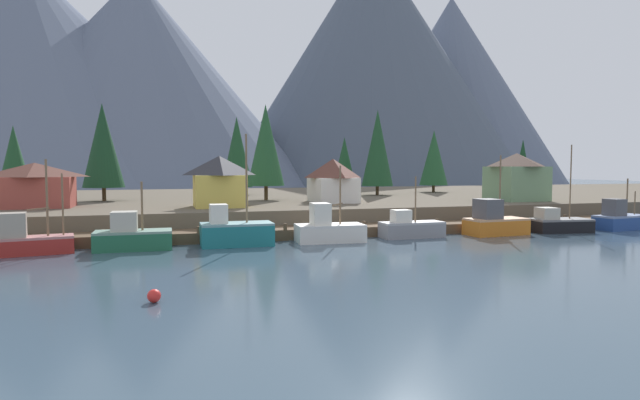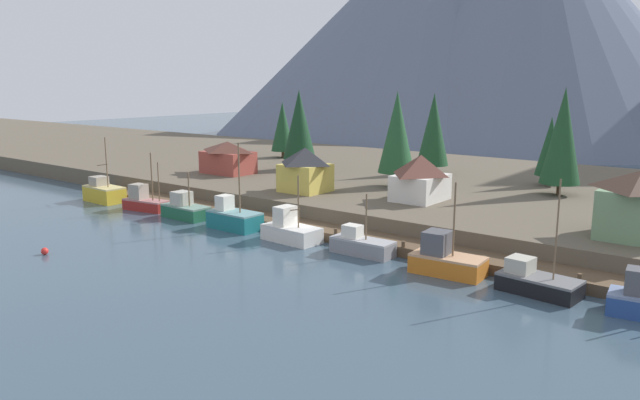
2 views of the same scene
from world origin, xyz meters
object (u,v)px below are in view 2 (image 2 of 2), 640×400
(house_red, at_px, (228,157))
(conifer_mid_left, at_px, (563,136))
(conifer_near_right, at_px, (283,126))
(conifer_back_left, at_px, (550,146))
(fishing_boat_green, at_px, (185,209))
(conifer_near_left, at_px, (299,125))
(house_green, at_px, (639,204))
(house_white, at_px, (420,177))
(channel_buoy, at_px, (45,251))
(fishing_boat_orange, at_px, (445,259))
(fishing_boat_yellow, at_px, (104,192))
(fishing_boat_grey, at_px, (361,245))
(fishing_boat_teal, at_px, (234,218))
(fishing_boat_red, at_px, (144,201))
(conifer_back_right, at_px, (397,132))
(fishing_boat_white, at_px, (290,230))
(fishing_boat_black, at_px, (536,282))
(house_yellow, at_px, (305,169))
(conifer_far_left, at_px, (433,129))

(house_red, distance_m, conifer_mid_left, 47.79)
(house_red, relative_size, conifer_near_right, 0.78)
(conifer_back_left, bearing_deg, fishing_boat_green, -130.99)
(conifer_near_left, bearing_deg, house_green, -15.55)
(house_white, xyz_separation_m, channel_buoy, (-21.23, -35.30, -4.94))
(fishing_boat_orange, height_order, conifer_near_right, conifer_near_right)
(fishing_boat_yellow, distance_m, fishing_boat_grey, 43.00)
(fishing_boat_teal, height_order, fishing_boat_grey, fishing_boat_teal)
(house_white, relative_size, conifer_near_right, 0.65)
(fishing_boat_red, height_order, channel_buoy, fishing_boat_red)
(fishing_boat_orange, xyz_separation_m, conifer_back_right, (-19.16, 23.24, 8.51))
(fishing_boat_grey, distance_m, channel_buoy, 30.61)
(fishing_boat_white, bearing_deg, house_white, 73.39)
(fishing_boat_white, relative_size, conifer_back_right, 0.56)
(house_red, height_order, conifer_back_left, conifer_back_left)
(fishing_boat_grey, bearing_deg, conifer_back_left, 79.88)
(fishing_boat_white, bearing_deg, house_green, 26.20)
(fishing_boat_teal, bearing_deg, conifer_near_left, 116.26)
(conifer_near_right, height_order, conifer_mid_left, conifer_mid_left)
(fishing_boat_white, xyz_separation_m, fishing_boat_grey, (8.66, 0.47, -0.21))
(fishing_boat_teal, height_order, conifer_back_right, conifer_back_right)
(fishing_boat_orange, distance_m, channel_buoy, 37.95)
(fishing_boat_orange, distance_m, fishing_boat_black, 7.94)
(conifer_mid_left, xyz_separation_m, conifer_back_right, (-19.14, -7.43, -0.06))
(fishing_boat_white, relative_size, conifer_near_left, 0.56)
(fishing_boat_yellow, distance_m, conifer_near_left, 31.24)
(house_green, xyz_separation_m, house_yellow, (-38.69, -0.15, -0.28))
(channel_buoy, bearing_deg, fishing_boat_green, 95.92)
(fishing_boat_red, relative_size, house_red, 0.95)
(fishing_boat_green, distance_m, conifer_far_left, 40.22)
(conifer_back_right, height_order, channel_buoy, conifer_back_right)
(house_white, bearing_deg, conifer_near_left, 158.93)
(house_red, bearing_deg, house_white, -1.51)
(fishing_boat_black, relative_size, conifer_near_right, 0.90)
(house_green, distance_m, channel_buoy, 55.56)
(fishing_boat_black, xyz_separation_m, conifer_near_left, (-47.61, 27.52, 8.76))
(fishing_boat_orange, bearing_deg, conifer_near_right, 139.99)
(fishing_boat_green, bearing_deg, fishing_boat_orange, 0.32)
(conifer_back_left, distance_m, conifer_far_left, 17.78)
(fishing_boat_yellow, bearing_deg, conifer_back_left, 38.73)
(fishing_boat_orange, xyz_separation_m, fishing_boat_black, (7.93, -0.03, -0.37))
(fishing_boat_grey, relative_size, house_green, 0.96)
(fishing_boat_teal, height_order, fishing_boat_white, fishing_boat_teal)
(fishing_boat_white, height_order, house_red, house_red)
(fishing_boat_teal, relative_size, conifer_far_left, 0.81)
(conifer_back_right, bearing_deg, house_yellow, -124.87)
(fishing_boat_orange, height_order, house_yellow, house_yellow)
(house_yellow, height_order, conifer_near_left, conifer_near_left)
(conifer_back_left, bearing_deg, fishing_boat_black, -72.99)
(fishing_boat_white, bearing_deg, conifer_mid_left, 62.74)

